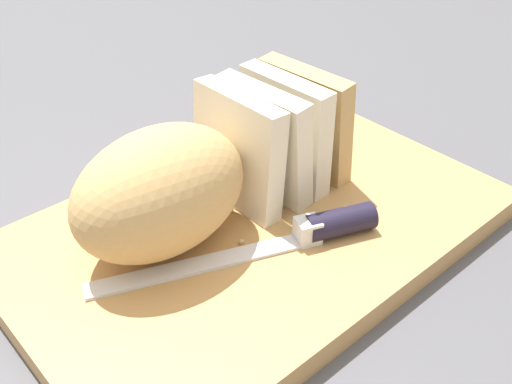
% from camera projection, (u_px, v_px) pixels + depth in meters
% --- Properties ---
extents(ground_plane, '(3.00, 3.00, 0.00)m').
position_uv_depth(ground_plane, '(256.00, 239.00, 0.56)').
color(ground_plane, '#4C4C51').
extents(cutting_board, '(0.45, 0.30, 0.02)m').
position_uv_depth(cutting_board, '(256.00, 229.00, 0.55)').
color(cutting_board, tan).
rests_on(cutting_board, ground_plane).
extents(bread_loaf, '(0.26, 0.11, 0.11)m').
position_uv_depth(bread_loaf, '(203.00, 171.00, 0.51)').
color(bread_loaf, tan).
rests_on(bread_loaf, cutting_board).
extents(bread_knife, '(0.24, 0.12, 0.02)m').
position_uv_depth(bread_knife, '(310.00, 231.00, 0.51)').
color(bread_knife, silver).
rests_on(bread_knife, cutting_board).
extents(crumb_near_knife, '(0.00, 0.00, 0.00)m').
position_uv_depth(crumb_near_knife, '(233.00, 194.00, 0.57)').
color(crumb_near_knife, tan).
rests_on(crumb_near_knife, cutting_board).
extents(crumb_near_loaf, '(0.01, 0.01, 0.01)m').
position_uv_depth(crumb_near_loaf, '(231.00, 210.00, 0.55)').
color(crumb_near_loaf, tan).
rests_on(crumb_near_loaf, cutting_board).
extents(crumb_stray_left, '(0.01, 0.01, 0.01)m').
position_uv_depth(crumb_stray_left, '(241.00, 242.00, 0.51)').
color(crumb_stray_left, tan).
rests_on(crumb_stray_left, cutting_board).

